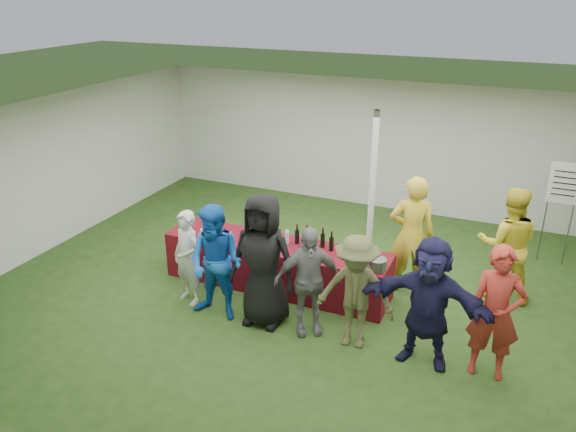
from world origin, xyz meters
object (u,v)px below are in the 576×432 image
at_px(serving_table, 276,265).
at_px(staff_pourer, 411,235).
at_px(customer_5, 428,302).
at_px(customer_6, 496,313).
at_px(wine_list_sign, 563,191).
at_px(customer_2, 263,260).
at_px(customer_4, 356,292).
at_px(customer_0, 188,258).
at_px(customer_3, 308,281).
at_px(dump_bucket, 377,265).
at_px(customer_1, 216,263).
at_px(staff_back, 508,245).

distance_m(serving_table, staff_pourer, 2.14).
xyz_separation_m(customer_5, customer_6, (0.78, 0.07, 0.00)).
xyz_separation_m(wine_list_sign, customer_2, (-3.75, -3.62, -0.35)).
height_order(staff_pourer, customer_4, staff_pourer).
bearing_deg(wine_list_sign, customer_2, -136.03).
bearing_deg(staff_pourer, customer_4, 62.19).
bearing_deg(customer_0, customer_3, 20.49).
xyz_separation_m(customer_0, customer_4, (2.61, -0.06, 0.06)).
bearing_deg(dump_bucket, wine_list_sign, 50.83).
relative_size(dump_bucket, customer_3, 0.17).
distance_m(staff_pourer, customer_3, 1.98).
xyz_separation_m(dump_bucket, customer_4, (-0.07, -0.77, -0.04)).
distance_m(customer_4, customer_5, 0.93).
bearing_deg(customer_3, customer_5, -33.31).
distance_m(staff_pourer, customer_1, 2.98).
xyz_separation_m(customer_1, customer_3, (1.32, 0.17, -0.07)).
xyz_separation_m(wine_list_sign, customer_0, (-5.02, -3.58, -0.58)).
xyz_separation_m(staff_back, customer_6, (-0.00, -1.97, -0.03)).
bearing_deg(dump_bucket, serving_table, 172.47).
distance_m(staff_back, customer_4, 2.67).
bearing_deg(customer_6, dump_bucket, 153.85).
height_order(dump_bucket, customer_2, customer_2).
distance_m(staff_pourer, customer_5, 1.81).
distance_m(staff_pourer, customer_4, 1.76).
relative_size(serving_table, customer_0, 2.45).
bearing_deg(serving_table, customer_5, -21.29).
bearing_deg(staff_pourer, customer_6, 113.13).
relative_size(dump_bucket, staff_back, 0.15).
height_order(staff_pourer, customer_1, staff_pourer).
xyz_separation_m(customer_4, customer_5, (0.92, 0.01, 0.07)).
height_order(serving_table, staff_back, staff_back).
relative_size(staff_pourer, customer_5, 1.09).
bearing_deg(staff_back, customer_4, 42.36).
distance_m(customer_0, customer_6, 4.32).
relative_size(serving_table, customer_5, 2.08).
xyz_separation_m(wine_list_sign, customer_5, (-1.49, -3.63, -0.45)).
bearing_deg(wine_list_sign, customer_4, -123.51).
relative_size(dump_bucket, customer_4, 0.16).
bearing_deg(serving_table, customer_1, -110.10).
bearing_deg(staff_pourer, dump_bucket, 57.69).
relative_size(dump_bucket, customer_0, 0.18).
distance_m(dump_bucket, customer_0, 2.78).
relative_size(dump_bucket, wine_list_sign, 0.15).
height_order(wine_list_sign, customer_1, wine_list_sign).
relative_size(staff_back, customer_4, 1.13).
bearing_deg(customer_5, dump_bucket, 140.73).
bearing_deg(customer_6, staff_pourer, 126.51).
bearing_deg(customer_3, dump_bucket, 11.66).
distance_m(dump_bucket, customer_2, 1.60).
distance_m(staff_pourer, customer_2, 2.39).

